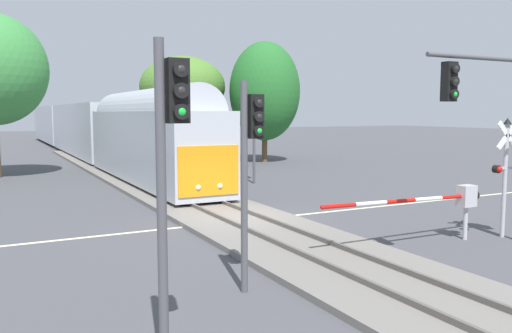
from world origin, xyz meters
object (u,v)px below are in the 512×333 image
Objects in this scene: commuter_train at (84,127)px; elm_centre_background at (183,87)px; traffic_signal_median at (250,152)px; crossing_signal_mast at (506,165)px; oak_far_right at (265,91)px; traffic_signal_near_left at (170,152)px; traffic_signal_far_side at (256,125)px; crossing_gate_near at (450,199)px.

elm_centre_background is at bearing -54.25° from commuter_train.
traffic_signal_median is 33.73m from elm_centre_background.
elm_centre_background is (-0.15, 31.28, 3.89)m from crossing_signal_mast.
commuter_train is 6.71× the size of oak_far_right.
traffic_signal_near_left is at bearing -135.29° from traffic_signal_median.
traffic_signal_near_left is (-5.85, -44.22, 0.82)m from commuter_train.
crossing_signal_mast is 0.40× the size of oak_far_right.
traffic_signal_median is (-9.91, -0.87, 0.83)m from crossing_signal_mast.
oak_far_right is 7.03m from elm_centre_background.
traffic_signal_far_side is 0.51× the size of oak_far_right.
traffic_signal_far_side is (5.68, -24.91, 0.71)m from commuter_train.
crossing_gate_near is at bearing 9.02° from traffic_signal_median.
traffic_signal_far_side is at bearing 59.15° from traffic_signal_near_left.
traffic_signal_near_left reaches higher than traffic_signal_median.
commuter_train reaches higher than traffic_signal_far_side.
elm_centre_background is (1.98, 30.91, 4.92)m from crossing_gate_near.
oak_far_right is at bearing -34.52° from elm_centre_background.
traffic_signal_near_left is at bearing -164.04° from crossing_signal_mast.
traffic_signal_median is 0.55× the size of elm_centre_background.
crossing_gate_near is 1.18× the size of traffic_signal_near_left.
crossing_gate_near is (4.72, -40.22, -1.33)m from commuter_train.
elm_centre_background is (12.56, 34.91, 2.78)m from traffic_signal_near_left.
crossing_signal_mast is (2.14, -0.37, 1.03)m from crossing_gate_near.
crossing_gate_near is 28.39m from oak_far_right.
commuter_train reaches higher than crossing_signal_mast.
crossing_signal_mast is 28.09m from oak_far_right.
traffic_signal_median is (-3.06, -41.45, 0.54)m from commuter_train.
commuter_train is at bearing 82.46° from traffic_signal_near_left.
traffic_signal_median is (-7.78, -1.23, 1.87)m from crossing_gate_near.
elm_centre_background reaches higher than traffic_signal_median.
traffic_signal_far_side is at bearing -77.16° from commuter_train.
elm_centre_background reaches higher than traffic_signal_far_side.
oak_far_right reaches higher than traffic_signal_median.
traffic_signal_near_left is at bearing -97.54° from commuter_train.
oak_far_right reaches higher than traffic_signal_far_side.
crossing_signal_mast is at bearing -85.70° from traffic_signal_far_side.
crossing_signal_mast is 13.27m from traffic_signal_near_left.
commuter_train reaches higher than traffic_signal_near_left.
crossing_signal_mast is at bearing -89.72° from elm_centre_background.
traffic_signal_near_left is 1.09× the size of traffic_signal_median.
traffic_signal_near_left is at bearing -120.66° from oak_far_right.
oak_far_right is (12.49, -13.29, 3.18)m from commuter_train.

